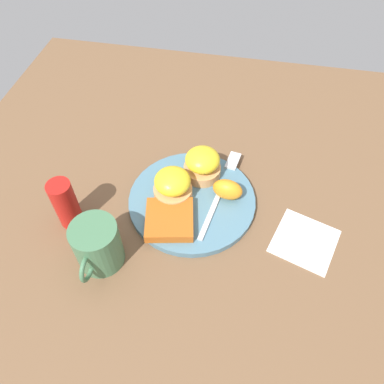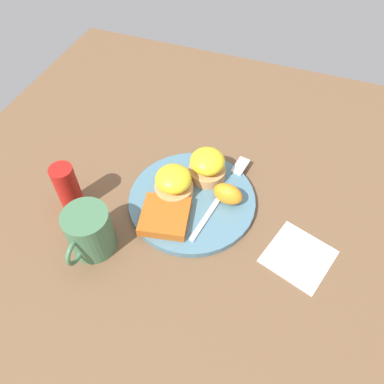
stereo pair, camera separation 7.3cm
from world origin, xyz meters
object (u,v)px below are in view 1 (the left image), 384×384
Objects in this scene: hashbrown_patty at (169,220)px; condiment_bottle at (66,204)px; orange_wedge at (228,190)px; fork at (222,187)px; sandwich_benedict_left at (202,164)px; sandwich_benedict_right at (173,185)px; cup at (97,245)px.

hashbrown_patty is 0.84× the size of condiment_bottle.
fork is (-0.02, -0.01, -0.02)m from orange_wedge.
condiment_bottle is (0.02, -0.19, 0.03)m from hashbrown_patty.
condiment_bottle is (0.13, -0.28, 0.04)m from fork.
sandwich_benedict_right is (0.07, -0.05, 0.00)m from sandwich_benedict_left.
cup is at bearing -48.94° from hashbrown_patty.
sandwich_benedict_left is 0.71× the size of condiment_bottle.
hashbrown_patty is 0.13m from orange_wedge.
sandwich_benedict_right is 1.29× the size of orange_wedge.
sandwich_benedict_left is 0.68× the size of cup.
sandwich_benedict_left is 1.29× the size of orange_wedge.
hashbrown_patty is (0.13, -0.04, -0.02)m from sandwich_benedict_left.
sandwich_benedict_right is at bearing 148.23° from cup.
hashbrown_patty is at bearing -16.49° from sandwich_benedict_left.
sandwich_benedict_left reaches higher than hashbrown_patty.
sandwich_benedict_right is at bearing -67.14° from fork.
orange_wedge is 0.27m from cup.
sandwich_benedict_left is 0.27m from cup.
condiment_bottle reaches higher than fork.
orange_wedge is 0.25× the size of fork.
cup is 0.11m from condiment_bottle.
fork is (-0.11, 0.09, -0.01)m from hashbrown_patty.
sandwich_benedict_right is 0.11m from orange_wedge.
cup is (0.09, -0.11, 0.02)m from hashbrown_patty.
hashbrown_patty is 1.51× the size of orange_wedge.
fork is 2.20× the size of condiment_bottle.
sandwich_benedict_left is at bearing 163.51° from hashbrown_patty.
sandwich_benedict_right is at bearing -35.00° from sandwich_benedict_left.
orange_wedge is at bearing 50.31° from sandwich_benedict_left.
orange_wedge is (0.05, 0.06, -0.01)m from sandwich_benedict_left.
sandwich_benedict_right reaches higher than fork.
cup is at bearing -31.77° from sandwich_benedict_right.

